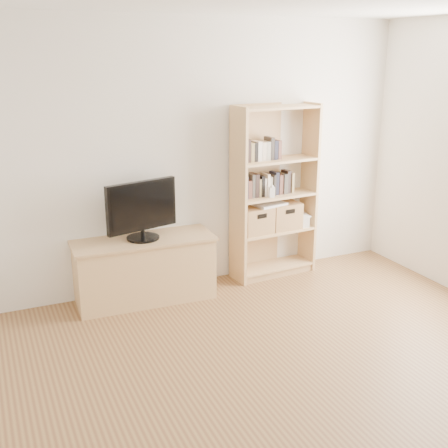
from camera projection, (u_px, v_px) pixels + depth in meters
floor at (334, 417)px, 3.64m from camera, size 4.50×5.00×0.01m
back_wall at (193, 156)px, 5.44m from camera, size 4.50×0.02×2.60m
tv_stand at (145, 271)px, 5.29m from camera, size 1.29×0.52×0.58m
bookshelf at (275, 192)px, 5.74m from camera, size 0.91×0.39×1.78m
television at (142, 210)px, 5.12m from camera, size 0.69×0.23×0.55m
books_row_mid at (274, 183)px, 5.73m from camera, size 0.89×0.27×0.23m
books_row_upper at (258, 151)px, 5.54m from camera, size 0.35×0.14×0.18m
baby_monitor at (272, 192)px, 5.61m from camera, size 0.06×0.04×0.10m
basket_left at (255, 220)px, 5.71m from camera, size 0.35×0.30×0.27m
basket_right at (283, 215)px, 5.87m from camera, size 0.35×0.29×0.27m
laptop at (269, 204)px, 5.74m from camera, size 0.36×0.28×0.03m
magazine_stack at (298, 220)px, 5.98m from camera, size 0.21×0.27×0.11m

